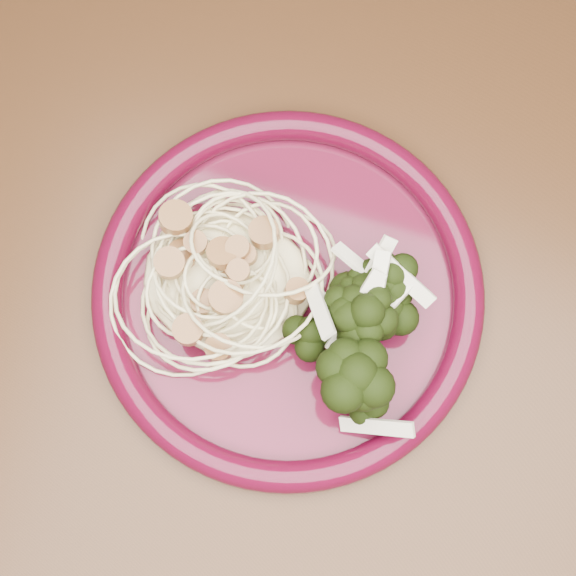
# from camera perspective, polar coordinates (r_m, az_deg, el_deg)

# --- Properties ---
(dining_table) EXTENTS (1.20, 0.80, 0.75)m
(dining_table) POSITION_cam_1_polar(r_m,az_deg,el_deg) (0.62, -1.96, -9.71)
(dining_table) COLOR #472814
(dining_table) RESTS_ON ground
(dinner_plate) EXTENTS (0.28, 0.28, 0.02)m
(dinner_plate) POSITION_cam_1_polar(r_m,az_deg,el_deg) (0.52, -0.00, -0.29)
(dinner_plate) COLOR #4F0E23
(dinner_plate) RESTS_ON dining_table
(spaghetti_pile) EXTENTS (0.12, 0.11, 0.03)m
(spaghetti_pile) POSITION_cam_1_polar(r_m,az_deg,el_deg) (0.52, -4.39, 0.76)
(spaghetti_pile) COLOR beige
(spaghetti_pile) RESTS_ON dinner_plate
(scallop_cluster) EXTENTS (0.11, 0.11, 0.03)m
(scallop_cluster) POSITION_cam_1_polar(r_m,az_deg,el_deg) (0.49, -4.64, 1.67)
(scallop_cluster) COLOR #A26E3C
(scallop_cluster) RESTS_ON spaghetti_pile
(broccoli_pile) EXTENTS (0.10, 0.15, 0.05)m
(broccoli_pile) POSITION_cam_1_polar(r_m,az_deg,el_deg) (0.50, 5.52, -0.74)
(broccoli_pile) COLOR black
(broccoli_pile) RESTS_ON dinner_plate
(onion_garnish) EXTENTS (0.07, 0.10, 0.05)m
(onion_garnish) POSITION_cam_1_polar(r_m,az_deg,el_deg) (0.47, 5.87, 0.13)
(onion_garnish) COLOR white
(onion_garnish) RESTS_ON broccoli_pile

